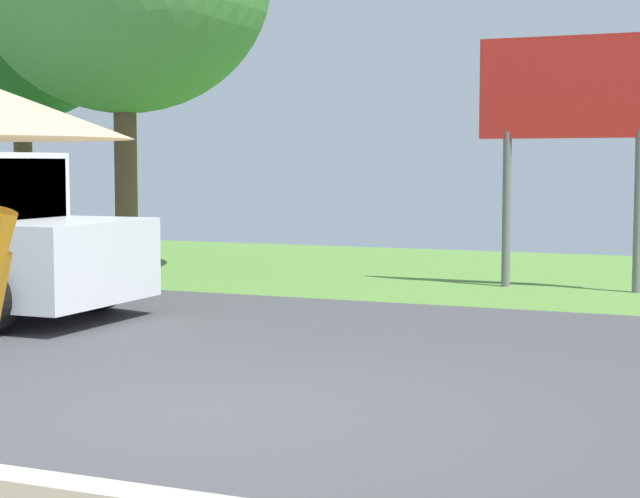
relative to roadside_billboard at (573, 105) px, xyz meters
The scene contains 3 objects.
ground_plane 6.03m from the roadside_billboard, 102.64° to the right, with size 40.00×22.00×0.20m.
roadside_billboard is the anchor object (origin of this frame).
tree_center_back 11.36m from the roadside_billboard, 169.10° to the left, with size 4.04×4.04×6.25m.
Camera 1 is at (3.56, -6.43, 1.77)m, focal length 58.67 mm.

